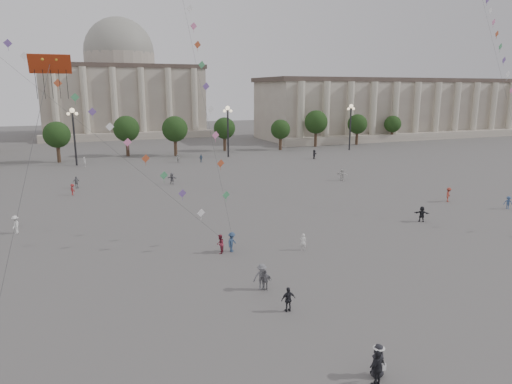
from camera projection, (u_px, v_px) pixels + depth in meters
name	position (u px, v px, depth m)	size (l,w,h in m)	color
ground	(356.00, 324.00, 27.70)	(360.00, 360.00, 0.00)	#4F4C4A
hall_east	(391.00, 108.00, 138.03)	(84.00, 26.22, 17.20)	gray
hall_central	(122.00, 89.00, 141.69)	(48.30, 34.30, 35.50)	gray
tree_row	(149.00, 131.00, 97.21)	(137.12, 5.12, 8.00)	#3B291D
lamp_post_mid_west	(73.00, 126.00, 84.11)	(2.00, 0.90, 10.65)	#262628
lamp_post_mid_east	(228.00, 122.00, 94.95)	(2.00, 0.90, 10.65)	#262628
lamp_post_far_east	(351.00, 119.00, 105.78)	(2.00, 0.90, 10.65)	#262628
person_crowd_0	(201.00, 158.00, 89.37)	(0.89, 0.37, 1.52)	#314E6F
person_crowd_3	(422.00, 214.00, 49.06)	(1.57, 0.50, 1.69)	black
person_crowd_4	(178.00, 158.00, 88.89)	(1.55, 0.49, 1.67)	#B1B2AD
person_crowd_6	(262.00, 277.00, 32.31)	(1.24, 0.71, 1.92)	slate
person_crowd_7	(342.00, 175.00, 71.19)	(1.72, 0.55, 1.86)	silver
person_crowd_8	(449.00, 195.00, 57.72)	(1.20, 0.69, 1.85)	#9A372A
person_crowd_9	(314.00, 154.00, 93.61)	(1.75, 0.56, 1.89)	black
person_crowd_10	(85.00, 162.00, 84.22)	(0.66, 0.44, 1.82)	silver
person_crowd_12	(172.00, 178.00, 68.57)	(1.60, 0.51, 1.72)	slate
person_crowd_13	(303.00, 242.00, 40.34)	(0.56, 0.36, 1.52)	white
person_crowd_14	(508.00, 203.00, 54.27)	(1.01, 0.58, 1.56)	#38527F
person_crowd_16	(76.00, 182.00, 65.73)	(1.02, 0.42, 1.74)	slate
person_crowd_17	(73.00, 190.00, 61.40)	(1.00, 0.57, 1.54)	maroon
person_crowd_20	(16.00, 225.00, 44.98)	(1.17, 0.67, 1.81)	white
tourist_1	(288.00, 299.00, 29.12)	(0.97, 0.40, 1.65)	black
tourist_3	(266.00, 280.00, 32.28)	(0.88, 0.36, 1.50)	slate
tourist_4	(377.00, 368.00, 21.75)	(1.08, 0.45, 1.85)	black
kite_flyer_0	(220.00, 244.00, 39.52)	(0.82, 0.64, 1.69)	maroon
kite_flyer_1	(232.00, 242.00, 39.90)	(1.15, 0.66, 1.78)	navy
hat_person	(378.00, 360.00, 22.46)	(0.93, 0.70, 1.73)	black
dragon_kite	(50.00, 79.00, 25.27)	(2.93, 4.55, 16.53)	#AB3112
kite_train_east	(493.00, 27.00, 57.42)	(18.13, 29.59, 50.73)	#3F3F3F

